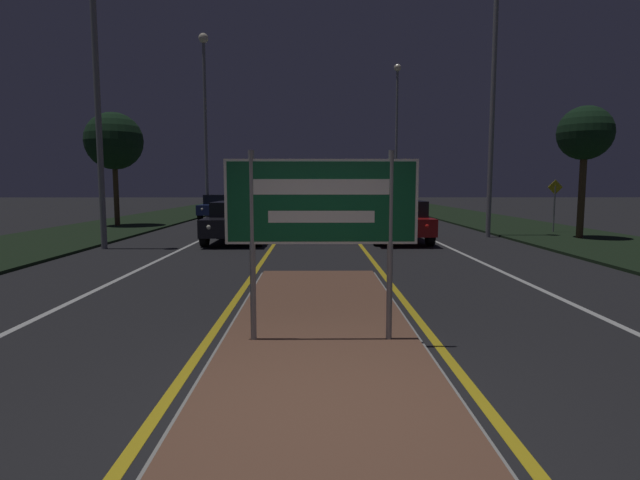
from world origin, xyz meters
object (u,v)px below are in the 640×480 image
(car_approaching_0, at_px, (238,221))
(streetlight_right_far, at_px, (397,119))
(car_receding_2, at_px, (350,203))
(car_approaching_1, at_px, (220,206))
(highway_sign, at_px, (321,209))
(car_receding_0, at_px, (397,219))
(car_approaching_2, at_px, (237,201))
(warning_sign, at_px, (555,200))
(streetlight_left_far, at_px, (205,100))
(streetlight_left_near, at_px, (96,60))
(car_receding_1, at_px, (367,208))
(streetlight_right_near, at_px, (494,53))

(car_approaching_0, bearing_deg, streetlight_right_far, 66.90)
(car_receding_2, height_order, car_approaching_1, car_approaching_1)
(highway_sign, relative_size, car_approaching_1, 0.50)
(highway_sign, xyz_separation_m, car_receding_0, (2.83, 11.63, -0.91))
(car_approaching_2, xyz_separation_m, warning_sign, (15.68, -18.37, 0.59))
(highway_sign, relative_size, streetlight_left_far, 0.22)
(car_receding_2, xyz_separation_m, car_approaching_2, (-8.43, 3.30, 0.02))
(streetlight_left_far, bearing_deg, warning_sign, -30.41)
(streetlight_left_near, bearing_deg, car_approaching_1, 86.30)
(car_receding_0, distance_m, warning_sign, 7.32)
(highway_sign, relative_size, car_receding_2, 0.53)
(streetlight_right_far, distance_m, car_receding_1, 13.13)
(streetlight_left_near, relative_size, warning_sign, 4.45)
(streetlight_left_near, distance_m, car_approaching_2, 23.55)
(streetlight_left_far, height_order, car_receding_1, streetlight_left_far)
(car_receding_1, bearing_deg, warning_sign, -45.11)
(streetlight_right_far, relative_size, car_receding_1, 2.45)
(streetlight_left_near, bearing_deg, streetlight_right_far, 60.66)
(streetlight_left_near, bearing_deg, warning_sign, 15.94)
(highway_sign, relative_size, car_approaching_2, 0.49)
(streetlight_right_far, distance_m, car_receding_2, 7.77)
(car_receding_2, distance_m, car_approaching_0, 18.57)
(car_receding_1, height_order, car_receding_2, car_receding_1)
(car_receding_1, bearing_deg, car_approaching_0, -119.64)
(highway_sign, bearing_deg, car_receding_1, 82.57)
(streetlight_right_far, relative_size, warning_sign, 5.18)
(highway_sign, bearing_deg, car_receding_0, 76.32)
(streetlight_right_far, xyz_separation_m, car_approaching_0, (-8.86, -20.78, -6.17))
(streetlight_right_near, xyz_separation_m, warning_sign, (3.11, 1.26, -5.46))
(car_approaching_0, bearing_deg, car_receding_1, 60.36)
(highway_sign, height_order, streetlight_left_far, streetlight_left_far)
(streetlight_left_far, bearing_deg, car_approaching_1, 19.81)
(streetlight_left_far, xyz_separation_m, warning_sign, (16.06, -9.42, -5.54))
(highway_sign, distance_m, car_approaching_1, 24.60)
(streetlight_right_near, relative_size, car_receding_1, 2.52)
(highway_sign, bearing_deg, streetlight_left_near, 124.70)
(warning_sign, bearing_deg, streetlight_left_near, -164.06)
(streetlight_right_far, height_order, car_approaching_2, streetlight_right_far)
(streetlight_left_near, relative_size, car_approaching_2, 2.00)
(streetlight_left_near, xyz_separation_m, car_receding_1, (9.39, 11.57, -4.94))
(car_receding_0, bearing_deg, car_approaching_1, 124.81)
(highway_sign, height_order, car_approaching_2, highway_sign)
(streetlight_right_near, xyz_separation_m, streetlight_right_far, (-0.43, 19.27, 0.09))
(streetlight_right_near, relative_size, car_receding_2, 2.61)
(car_approaching_2, bearing_deg, car_approaching_0, -81.20)
(streetlight_left_near, xyz_separation_m, warning_sign, (16.28, 4.65, -4.33))
(streetlight_right_far, distance_m, warning_sign, 19.18)
(streetlight_right_far, bearing_deg, car_receding_0, -99.04)
(streetlight_left_far, relative_size, car_receding_2, 2.46)
(car_receding_0, xyz_separation_m, car_approaching_2, (-8.86, 20.97, -0.01))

